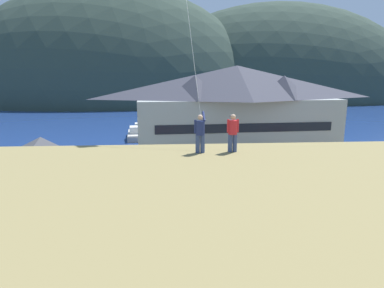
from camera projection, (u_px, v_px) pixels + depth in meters
ground_plane at (187, 221)px, 23.54m from camera, size 600.00×600.00×0.00m
parking_lot_pad at (184, 195)px, 28.41m from camera, size 40.00×20.00×0.10m
bay_water at (175, 117)px, 82.10m from camera, size 360.00×84.00×0.03m
far_hill_west_ridge at (112, 102)px, 131.23m from camera, size 122.05×74.61×89.31m
far_hill_east_peak at (275, 100)px, 141.22m from camera, size 131.37×55.60×71.63m
far_hill_center_saddle at (277, 99)px, 144.54m from camera, size 127.76×71.50×81.38m
harbor_lodge at (236, 107)px, 43.87m from camera, size 28.67×12.50×11.71m
storage_shed_near_lot at (43, 164)px, 28.94m from camera, size 6.04×6.40×5.09m
storage_shed_waterside at (165, 132)px, 46.01m from camera, size 4.94×4.99×4.80m
wharf_dock at (157, 135)px, 55.70m from camera, size 3.20×11.49×0.70m
moored_boat_wharfside at (139, 131)px, 57.77m from camera, size 2.34×6.05×2.16m
moored_boat_outer_mooring at (177, 132)px, 56.10m from camera, size 2.93×7.09×2.16m
moored_boat_inner_slip at (135, 134)px, 54.07m from camera, size 3.14×7.73×2.16m
parked_car_front_row_silver at (117, 181)px, 29.13m from camera, size 4.32×2.30×1.82m
parked_car_back_row_left at (240, 178)px, 29.93m from camera, size 4.27×2.20×1.82m
parked_car_corner_spot at (182, 209)px, 22.89m from camera, size 4.30×2.25×1.82m
parked_car_mid_row_near at (49, 212)px, 22.44m from camera, size 4.28×2.22×1.82m
parked_car_mid_row_far at (291, 174)px, 31.21m from camera, size 4.30×2.26×1.82m
parked_car_mid_row_center at (374, 198)px, 25.12m from camera, size 4.33×2.31×1.82m
parked_car_front_row_end at (274, 202)px, 24.21m from camera, size 4.34×2.34×1.82m
parked_car_front_row_red at (354, 172)px, 31.72m from camera, size 4.32×2.30×1.82m
parked_car_back_row_right at (175, 177)px, 30.31m from camera, size 4.26×2.17×1.82m
parking_light_pole at (231, 141)px, 33.41m from camera, size 0.24×0.78×6.30m
person_kite_flyer at (200, 132)px, 14.49m from camera, size 0.51×0.66×1.86m
person_companion at (233, 132)px, 14.67m from camera, size 0.55×0.40×1.74m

